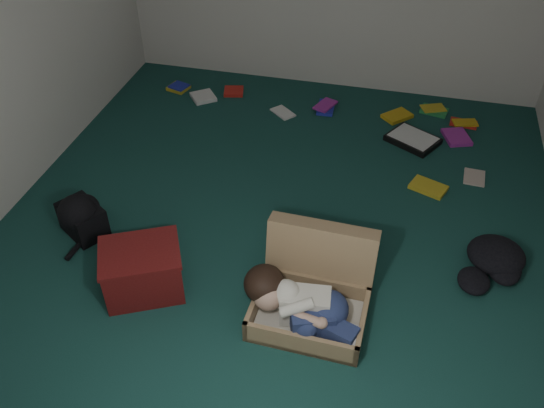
% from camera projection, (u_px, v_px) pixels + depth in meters
% --- Properties ---
extents(floor, '(4.50, 4.50, 0.00)m').
position_uv_depth(floor, '(277.00, 228.00, 4.18)').
color(floor, '#16413B').
rests_on(floor, ground).
extents(wall_front, '(4.50, 0.00, 4.50)m').
position_uv_depth(wall_front, '(99.00, 404.00, 1.67)').
color(wall_front, silver).
rests_on(wall_front, ground).
extents(suitcase, '(0.70, 0.69, 0.50)m').
position_uv_depth(suitcase, '(314.00, 289.00, 3.53)').
color(suitcase, tan).
rests_on(suitcase, floor).
extents(person, '(0.74, 0.37, 0.31)m').
position_uv_depth(person, '(300.00, 304.00, 3.38)').
color(person, white).
rests_on(person, suitcase).
extents(maroon_bin, '(0.61, 0.57, 0.34)m').
position_uv_depth(maroon_bin, '(143.00, 270.00, 3.62)').
color(maroon_bin, '#5D1313').
rests_on(maroon_bin, floor).
extents(backpack, '(0.53, 0.50, 0.25)m').
position_uv_depth(backpack, '(83.00, 219.00, 4.07)').
color(backpack, black).
rests_on(backpack, floor).
extents(clothing_pile, '(0.59, 0.54, 0.15)m').
position_uv_depth(clothing_pile, '(481.00, 265.00, 3.79)').
color(clothing_pile, black).
rests_on(clothing_pile, floor).
extents(paper_tray, '(0.51, 0.47, 0.06)m').
position_uv_depth(paper_tray, '(413.00, 139.00, 5.02)').
color(paper_tray, black).
rests_on(paper_tray, floor).
extents(book_scatter, '(3.05, 1.43, 0.02)m').
position_uv_depth(book_scatter, '(347.00, 121.00, 5.29)').
color(book_scatter, gold).
rests_on(book_scatter, floor).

